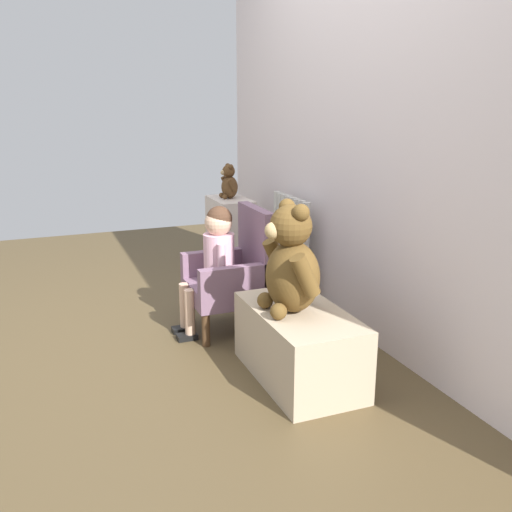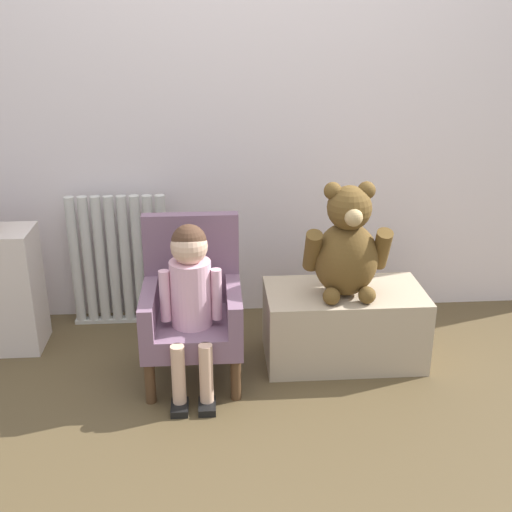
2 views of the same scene
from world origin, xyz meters
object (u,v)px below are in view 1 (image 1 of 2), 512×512
small_dresser (230,238)px  child_armchair (235,274)px  large_teddy_bear (291,264)px  radiator (290,248)px  child_figure (215,252)px  low_bench (299,344)px  small_teddy_bear (229,183)px

small_dresser → child_armchair: size_ratio=0.84×
small_dresser → large_teddy_bear: bearing=-9.4°
child_armchair → radiator: bearing=125.7°
child_figure → large_teddy_bear: 0.69m
child_armchair → low_bench: size_ratio=0.98×
child_armchair → low_bench: bearing=6.2°
small_teddy_bear → small_dresser: bearing=-1.8°
child_figure → large_teddy_bear: (0.67, 0.15, 0.10)m
radiator → small_dresser: bearing=-158.3°
child_figure → small_teddy_bear: small_teddy_bear is taller
large_teddy_bear → small_teddy_bear: (-1.61, 0.27, 0.13)m
low_bench → large_teddy_bear: bearing=-106.7°
small_dresser → child_armchair: 0.97m
child_figure → small_teddy_bear: bearing=156.4°
child_armchair → small_teddy_bear: bearing=162.5°
low_bench → small_teddy_bear: bearing=172.1°
radiator → large_teddy_bear: 1.17m
low_bench → large_teddy_bear: large_teddy_bear is taller
radiator → large_teddy_bear: size_ratio=1.32×
large_teddy_bear → small_teddy_bear: 1.64m
large_teddy_bear → small_teddy_bear: bearing=170.7°
small_dresser → large_teddy_bear: (1.60, -0.26, 0.27)m
radiator → small_teddy_bear: bearing=-158.9°
child_armchair → large_teddy_bear: (0.67, 0.03, 0.24)m
radiator → child_armchair: (0.37, -0.52, -0.01)m
radiator → child_armchair: size_ratio=0.97×
radiator → low_bench: radiator is taller
small_dresser → child_figure: bearing=-24.0°
small_dresser → large_teddy_bear: large_teddy_bear is taller
child_armchair → small_teddy_bear: (-0.95, 0.30, 0.37)m
large_teddy_bear → small_teddy_bear: large_teddy_bear is taller
radiator → small_dresser: (-0.55, -0.22, -0.04)m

